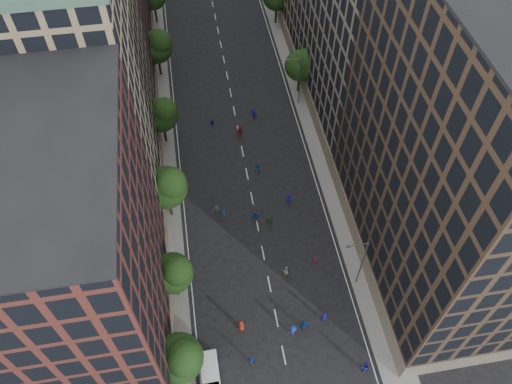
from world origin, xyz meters
TOP-DOWN VIEW (x-y plane):
  - ground at (0.00, 40.00)m, footprint 240.00×240.00m
  - sidewalk_left at (-12.00, 47.50)m, footprint 4.00×105.00m
  - sidewalk_right at (12.00, 47.50)m, footprint 4.00×105.00m
  - bldg_left_a at (-19.00, 11.00)m, footprint 14.00×22.00m
  - bldg_left_b at (-19.00, 35.00)m, footprint 14.00×26.00m
  - bldg_right_a at (19.00, 15.00)m, footprint 14.00×30.00m
  - bldg_right_b at (19.00, 44.00)m, footprint 14.00×28.00m
  - tree_left_0 at (-11.01, 3.85)m, footprint 5.20×5.20m
  - tree_left_1 at (-11.02, 13.86)m, footprint 4.80×4.80m
  - tree_left_2 at (-10.99, 25.83)m, footprint 5.60×5.60m
  - tree_left_3 at (-11.02, 39.85)m, footprint 5.00×5.00m
  - tree_left_4 at (-11.00, 55.84)m, footprint 5.40×5.40m
  - tree_right_a at (11.38, 47.85)m, footprint 5.00×5.00m
  - streetlamp_near at (10.37, 12.00)m, footprint 2.64×0.22m
  - streetlamp_far at (10.37, 45.00)m, footprint 2.64×0.22m
  - cargo_van at (-8.32, 3.52)m, footprint 2.06×4.33m
  - skater_1 at (5.41, 7.79)m, footprint 0.70×0.47m
  - skater_2 at (8.34, 1.46)m, footprint 0.92×0.72m
  - skater_3 at (1.49, 6.77)m, footprint 1.28×0.89m
  - skater_4 at (-3.70, 4.18)m, footprint 1.06×0.64m
  - skater_5 at (2.89, 7.24)m, footprint 1.64×0.55m
  - skater_6 at (-4.23, 8.33)m, footprint 0.98×0.73m
  - skater_7 at (6.07, 15.43)m, footprint 0.58×0.41m
  - skater_8 at (2.25, 14.53)m, footprint 0.90×0.77m
  - skater_9 at (-5.13, 25.09)m, footprint 1.12×0.66m
  - skater_10 at (1.60, 22.17)m, footprint 1.19×0.76m
  - skater_11 at (-0.15, 23.27)m, footprint 1.53×0.65m
  - skater_12 at (4.89, 25.50)m, footprint 0.91×0.73m
  - skater_13 at (-4.25, 24.30)m, footprint 0.66×0.49m
  - skater_14 at (1.49, 31.59)m, footprint 0.84×0.66m
  - skater_15 at (2.84, 42.75)m, footprint 1.38×1.13m
  - skater_16 at (-3.82, 42.00)m, footprint 0.93×0.48m
  - skater_17 at (0.09, 39.29)m, footprint 1.79×0.67m

SIDE VIEW (x-z plane):
  - ground at x=0.00m, z-range 0.00..0.00m
  - sidewalk_left at x=-12.00m, z-range 0.00..0.15m
  - sidewalk_right at x=12.00m, z-range 0.00..0.15m
  - skater_7 at x=6.07m, z-range 0.00..1.50m
  - skater_16 at x=-3.82m, z-range 0.00..1.51m
  - skater_11 at x=-0.15m, z-range 0.00..1.60m
  - skater_8 at x=2.25m, z-range 0.00..1.61m
  - skater_12 at x=4.89m, z-range 0.00..1.61m
  - skater_13 at x=-4.25m, z-range 0.00..1.65m
  - skater_4 at x=-3.70m, z-range 0.00..1.68m
  - skater_14 at x=1.49m, z-range 0.00..1.69m
  - skater_9 at x=-5.13m, z-range 0.00..1.71m
  - skater_5 at x=2.89m, z-range 0.00..1.76m
  - skater_3 at x=1.49m, z-range 0.00..1.80m
  - skater_6 at x=-4.23m, z-range 0.00..1.81m
  - skater_15 at x=2.84m, z-range 0.00..1.86m
  - skater_2 at x=8.34m, z-range 0.00..1.87m
  - skater_1 at x=5.41m, z-range 0.00..1.89m
  - skater_10 at x=1.60m, z-range 0.00..1.89m
  - skater_17 at x=0.09m, z-range 0.00..1.89m
  - cargo_van at x=-8.32m, z-range 0.06..2.35m
  - streetlamp_near at x=10.37m, z-range 0.64..9.70m
  - streetlamp_far at x=10.37m, z-range 0.64..9.70m
  - tree_left_1 at x=-11.02m, z-range 1.45..9.66m
  - tree_right_a at x=11.38m, z-range 1.43..9.83m
  - tree_left_3 at x=-11.02m, z-range 1.53..10.11m
  - tree_left_0 at x=-11.01m, z-range 1.54..10.37m
  - tree_left_4 at x=-11.00m, z-range 1.56..10.63m
  - tree_left_2 at x=-10.99m, z-range 1.63..11.08m
  - bldg_left_a at x=-19.00m, z-range 0.00..30.00m
  - bldg_right_b at x=19.00m, z-range 0.00..33.00m
  - bldg_left_b at x=-19.00m, z-range 0.00..34.00m
  - bldg_right_a at x=19.00m, z-range 0.00..36.00m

